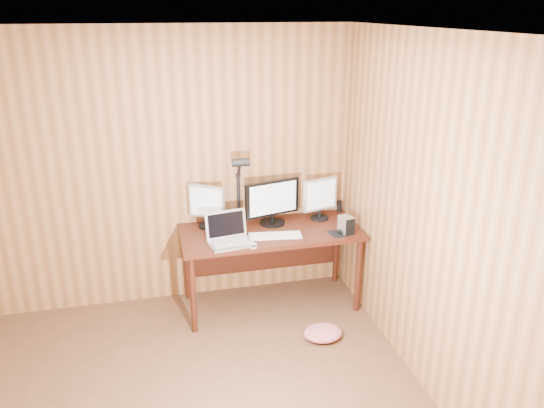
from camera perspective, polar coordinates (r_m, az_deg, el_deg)
name	(u,v)px	position (r m, az deg, el deg)	size (l,w,h in m)	color
room_shell	(173,277)	(2.94, -10.58, -7.72)	(4.00, 4.00, 4.00)	brown
desk	(269,240)	(4.85, -0.34, -3.85)	(1.60, 0.70, 0.75)	#3D170C
monitor_center	(272,202)	(4.80, 0.04, 0.24)	(0.52, 0.23, 0.41)	black
monitor_left	(207,205)	(4.77, -7.04, -0.12)	(0.31, 0.22, 0.39)	black
monitor_right	(320,198)	(4.94, 5.19, 0.67)	(0.34, 0.16, 0.39)	black
laptop	(229,235)	(4.50, -4.68, -3.37)	(0.40, 0.33, 0.26)	silver
keyboard	(275,235)	(4.61, 0.33, -3.41)	(0.47, 0.20, 0.02)	silver
mousepad	(341,233)	(4.72, 7.39, -3.12)	(0.19, 0.16, 0.00)	black
mouse	(341,231)	(4.71, 7.40, -2.90)	(0.06, 0.10, 0.03)	black
hard_drive	(346,225)	(4.71, 7.98, -2.22)	(0.12, 0.15, 0.15)	silver
phone	(253,246)	(4.42, -2.01, -4.52)	(0.08, 0.11, 0.01)	silver
speaker	(339,206)	(5.19, 7.25, -0.25)	(0.05, 0.05, 0.11)	black
desk_lamp	(240,180)	(4.75, -3.47, 2.60)	(0.16, 0.22, 0.68)	black
fabric_pile	(323,333)	(4.60, 5.49, -13.64)	(0.33, 0.27, 0.11)	#C05D67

